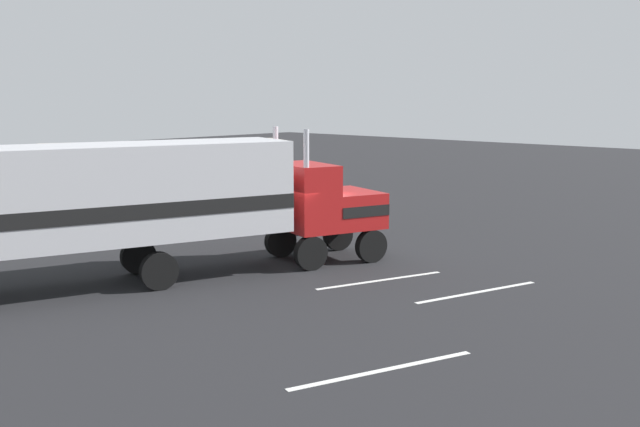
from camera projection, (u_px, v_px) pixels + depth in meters
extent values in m
plane|color=#232326|center=(301.00, 262.00, 24.65)|extent=(120.00, 120.00, 0.00)
cube|color=silver|center=(380.00, 280.00, 22.20)|extent=(4.21, 1.60, 0.01)
cube|color=silver|center=(477.00, 292.00, 20.87)|extent=(4.25, 1.44, 0.01)
cube|color=silver|center=(384.00, 370.00, 14.99)|extent=(4.20, 1.61, 0.01)
cube|color=#B21919|center=(347.00, 208.00, 25.19)|extent=(2.50, 2.94, 1.20)
cube|color=#B21919|center=(305.00, 197.00, 24.35)|extent=(2.13, 2.82, 2.20)
cube|color=silver|center=(370.00, 206.00, 25.64)|extent=(0.75, 2.02, 1.08)
cube|color=black|center=(347.00, 207.00, 25.18)|extent=(2.52, 2.98, 0.36)
cylinder|color=silver|center=(276.00, 177.00, 24.94)|extent=(0.18, 0.18, 3.40)
cylinder|color=silver|center=(306.00, 183.00, 23.04)|extent=(0.18, 0.18, 3.40)
cube|color=silver|center=(111.00, 193.00, 21.22)|extent=(10.78, 5.82, 2.80)
cube|color=black|center=(112.00, 207.00, 21.28)|extent=(10.79, 5.86, 0.44)
cylinder|color=silver|center=(299.00, 227.00, 25.87)|extent=(1.44, 1.02, 0.64)
cylinder|color=black|center=(338.00, 235.00, 26.47)|extent=(1.14, 0.64, 1.10)
cylinder|color=black|center=(371.00, 246.00, 24.57)|extent=(1.14, 0.64, 1.10)
cylinder|color=black|center=(281.00, 241.00, 25.37)|extent=(1.14, 0.64, 1.10)
cylinder|color=black|center=(311.00, 253.00, 23.47)|extent=(1.14, 0.64, 1.10)
cylinder|color=black|center=(138.00, 256.00, 23.00)|extent=(1.14, 0.64, 1.10)
cylinder|color=black|center=(159.00, 271.00, 21.10)|extent=(1.14, 0.64, 1.10)
cylinder|color=#2D3347|center=(137.00, 251.00, 24.45)|extent=(0.18, 0.18, 0.82)
cylinder|color=#2D3347|center=(133.00, 251.00, 24.36)|extent=(0.18, 0.18, 0.82)
cylinder|color=#A5728C|center=(134.00, 231.00, 24.29)|extent=(0.34, 0.34, 0.58)
sphere|color=tan|center=(134.00, 218.00, 24.23)|extent=(0.23, 0.23, 0.23)
cube|color=black|center=(132.00, 229.00, 24.45)|extent=(0.29, 0.22, 0.36)
cube|color=#BFB29E|center=(168.00, 174.00, 33.80)|extent=(11.04, 7.00, 2.90)
cube|color=black|center=(167.00, 161.00, 33.70)|extent=(10.46, 6.75, 0.90)
cylinder|color=black|center=(247.00, 197.00, 36.60)|extent=(1.02, 0.68, 1.00)
cylinder|color=black|center=(261.00, 203.00, 34.55)|extent=(1.02, 0.68, 1.00)
cylinder|color=black|center=(83.00, 206.00, 33.66)|extent=(1.02, 0.68, 1.00)
cylinder|color=black|center=(88.00, 213.00, 31.61)|extent=(1.02, 0.68, 1.00)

